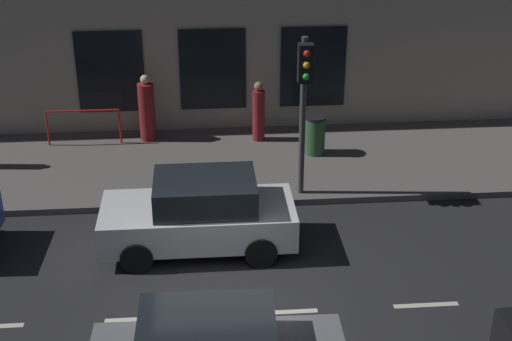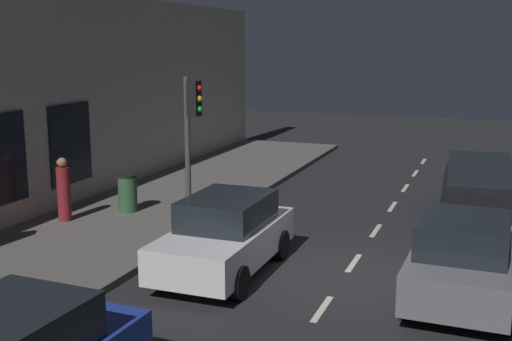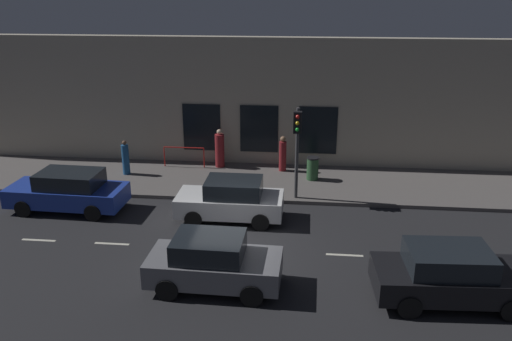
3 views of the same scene
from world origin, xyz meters
The scene contains 14 objects.
ground_plane centered at (0.00, 0.00, 0.00)m, with size 60.00×60.00×0.00m, color #232326.
sidewalk centered at (6.25, 0.00, 0.07)m, with size 4.50×32.00×0.15m.
building_facade centered at (8.80, 0.00, 3.04)m, with size 0.65×32.00×6.08m.
lane_centre_line centered at (0.00, -1.00, 0.00)m, with size 0.12×27.20×0.01m.
traffic_light centered at (4.26, -1.88, 2.71)m, with size 0.48×0.32×3.70m.
parked_car_0 centered at (2.36, 0.46, 0.79)m, with size 1.82×3.91×1.58m.
parked_car_1 centered at (-2.30, -6.30, 0.79)m, with size 2.10×4.34×1.58m.
parked_car_2 centered at (2.58, 6.84, 0.79)m, with size 1.96×4.52×1.58m.
parked_car_3 centered at (-2.26, 0.29, 0.79)m, with size 1.90×3.84×1.58m.
pedestrian_0 centered at (7.86, 1.80, 0.98)m, with size 0.50×0.50×1.82m.
pedestrian_1 centered at (6.41, 5.87, 0.88)m, with size 0.41×0.41×1.58m.
pedestrian_2 centered at (7.58, -1.17, 0.92)m, with size 0.34×0.34×1.64m.
trash_bin centered at (6.55, -2.55, 0.66)m, with size 0.54×0.54×1.02m.
red_railing centered at (7.65, 3.47, 0.86)m, with size 0.05×1.95×0.97m.
Camera 3 is at (-15.19, -2.25, 8.24)m, focal length 36.52 mm.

